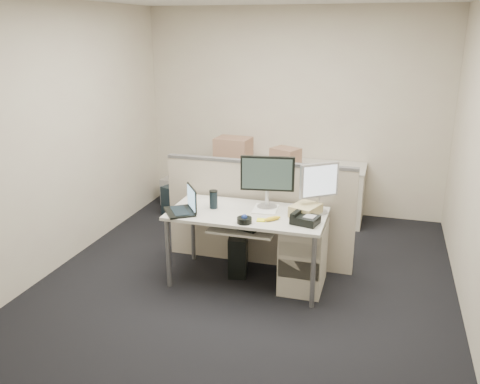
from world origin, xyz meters
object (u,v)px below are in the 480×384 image
(laptop, at_px, (179,200))
(desk_phone, at_px, (305,220))
(monitor_main, at_px, (267,182))
(desk, at_px, (247,219))

(laptop, relative_size, desk_phone, 1.42)
(monitor_main, height_order, desk_phone, monitor_main)
(desk_phone, bearing_deg, laptop, -163.70)
(monitor_main, relative_size, laptop, 1.57)
(desk, xyz_separation_m, laptop, (-0.62, -0.20, 0.19))
(laptop, bearing_deg, monitor_main, 80.67)
(desk, bearing_deg, monitor_main, 50.19)
(desk, bearing_deg, desk_phone, -13.40)
(desk, distance_m, laptop, 0.68)
(desk, bearing_deg, laptop, -162.53)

